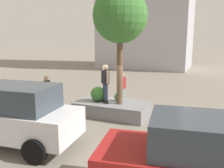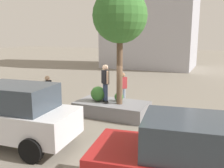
% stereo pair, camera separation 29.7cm
% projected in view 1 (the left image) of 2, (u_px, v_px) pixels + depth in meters
% --- Properties ---
extents(ground_plane, '(120.00, 120.00, 0.00)m').
position_uv_depth(ground_plane, '(109.00, 114.00, 12.44)').
color(ground_plane, gray).
extents(planter_ledge, '(3.49, 1.89, 0.67)m').
position_uv_depth(planter_ledge, '(112.00, 109.00, 12.18)').
color(planter_ledge, gray).
rests_on(planter_ledge, ground).
extents(plaza_tree, '(2.46, 2.46, 5.30)m').
position_uv_depth(plaza_tree, '(120.00, 17.00, 11.04)').
color(plaza_tree, brown).
rests_on(plaza_tree, planter_ledge).
extents(boxwood_shrub, '(0.73, 0.73, 0.73)m').
position_uv_depth(boxwood_shrub, '(98.00, 94.00, 12.25)').
color(boxwood_shrub, '#3D7A33').
rests_on(boxwood_shrub, planter_ledge).
extents(hedge_clump, '(0.44, 0.44, 0.44)m').
position_uv_depth(hedge_clump, '(119.00, 97.00, 12.24)').
color(hedge_clump, '#3D7A33').
rests_on(hedge_clump, planter_ledge).
extents(skateboard, '(0.62, 0.78, 0.07)m').
position_uv_depth(skateboard, '(105.00, 101.00, 12.14)').
color(skateboard, black).
rests_on(skateboard, planter_ledge).
extents(skateboarder, '(0.49, 0.45, 1.76)m').
position_uv_depth(skateboarder, '(105.00, 80.00, 11.94)').
color(skateboarder, navy).
rests_on(skateboarder, skateboard).
extents(sedan_parked, '(4.76, 2.65, 2.10)m').
position_uv_depth(sedan_parked, '(199.00, 162.00, 5.60)').
color(sedan_parked, '#B21E1E').
rests_on(sedan_parked, ground).
extents(police_car, '(4.89, 2.57, 2.20)m').
position_uv_depth(police_car, '(14.00, 115.00, 8.76)').
color(police_car, white).
rests_on(police_car, ground).
extents(pedestrian_crossing, '(0.25, 0.55, 1.63)m').
position_uv_depth(pedestrian_crossing, '(185.00, 129.00, 7.93)').
color(pedestrian_crossing, '#847056').
rests_on(pedestrian_crossing, ground).
extents(bystander_watching, '(0.48, 0.48, 1.77)m').
position_uv_depth(bystander_watching, '(122.00, 85.00, 14.39)').
color(bystander_watching, '#8C9EB7').
rests_on(bystander_watching, ground).
extents(passerby_with_bag, '(0.27, 0.58, 1.72)m').
position_uv_depth(passerby_with_bag, '(47.00, 89.00, 13.52)').
color(passerby_with_bag, '#847056').
rests_on(passerby_with_bag, ground).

